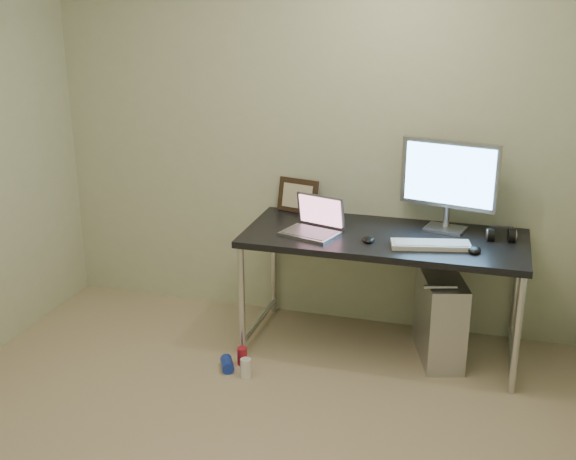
# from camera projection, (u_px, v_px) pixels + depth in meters

# --- Properties ---
(wall_back) EXTENTS (3.50, 0.02, 2.50)m
(wall_back) POSITION_uv_depth(u_px,v_px,m) (311.00, 136.00, 4.64)
(wall_back) COLOR beige
(wall_back) RESTS_ON ground
(desk) EXTENTS (1.68, 0.73, 0.75)m
(desk) POSITION_uv_depth(u_px,v_px,m) (384.00, 247.00, 4.34)
(desk) COLOR black
(desk) RESTS_ON ground
(tower_computer) EXTENTS (0.36, 0.55, 0.57)m
(tower_computer) POSITION_uv_depth(u_px,v_px,m) (440.00, 317.00, 4.36)
(tower_computer) COLOR #B2B3B8
(tower_computer) RESTS_ON ground
(cable_a) EXTENTS (0.01, 0.16, 0.69)m
(cable_a) POSITION_uv_depth(u_px,v_px,m) (438.00, 275.00, 4.64)
(cable_a) COLOR black
(cable_a) RESTS_ON ground
(cable_b) EXTENTS (0.02, 0.11, 0.71)m
(cable_b) POSITION_uv_depth(u_px,v_px,m) (452.00, 281.00, 4.60)
(cable_b) COLOR black
(cable_b) RESTS_ON ground
(can_red) EXTENTS (0.06, 0.06, 0.11)m
(can_red) POSITION_uv_depth(u_px,v_px,m) (242.00, 356.00, 4.34)
(can_red) COLOR red
(can_red) RESTS_ON ground
(can_white) EXTENTS (0.08, 0.08, 0.12)m
(can_white) POSITION_uv_depth(u_px,v_px,m) (246.00, 368.00, 4.20)
(can_white) COLOR white
(can_white) RESTS_ON ground
(can_blue) EXTENTS (0.12, 0.15, 0.07)m
(can_blue) POSITION_uv_depth(u_px,v_px,m) (227.00, 364.00, 4.28)
(can_blue) COLOR #1935B9
(can_blue) RESTS_ON ground
(laptop) EXTENTS (0.38, 0.34, 0.22)m
(laptop) POSITION_uv_depth(u_px,v_px,m) (314.00, 225.00, 4.35)
(laptop) COLOR #A1A1A8
(laptop) RESTS_ON desk
(monitor) EXTENTS (0.58, 0.22, 0.55)m
(monitor) POSITION_uv_depth(u_px,v_px,m) (449.00, 178.00, 4.31)
(monitor) COLOR #A1A1A8
(monitor) RESTS_ON desk
(keyboard) EXTENTS (0.47, 0.24, 0.03)m
(keyboard) POSITION_uv_depth(u_px,v_px,m) (431.00, 245.00, 4.12)
(keyboard) COLOR silver
(keyboard) RESTS_ON desk
(mouse_right) EXTENTS (0.08, 0.12, 0.04)m
(mouse_right) POSITION_uv_depth(u_px,v_px,m) (474.00, 248.00, 4.05)
(mouse_right) COLOR black
(mouse_right) RESTS_ON desk
(mouse_left) EXTENTS (0.08, 0.12, 0.04)m
(mouse_left) POSITION_uv_depth(u_px,v_px,m) (369.00, 238.00, 4.21)
(mouse_left) COLOR black
(mouse_left) RESTS_ON desk
(headphones) EXTENTS (0.17, 0.10, 0.11)m
(headphones) POSITION_uv_depth(u_px,v_px,m) (501.00, 235.00, 4.23)
(headphones) COLOR black
(headphones) RESTS_ON desk
(picture_frame) EXTENTS (0.29, 0.14, 0.23)m
(picture_frame) POSITION_uv_depth(u_px,v_px,m) (298.00, 196.00, 4.73)
(picture_frame) COLOR black
(picture_frame) RESTS_ON desk
(webcam) EXTENTS (0.05, 0.04, 0.13)m
(webcam) POSITION_uv_depth(u_px,v_px,m) (331.00, 203.00, 4.62)
(webcam) COLOR silver
(webcam) RESTS_ON desk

